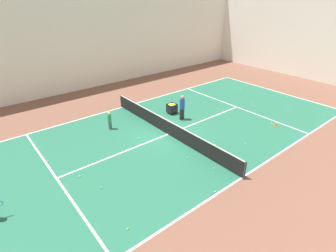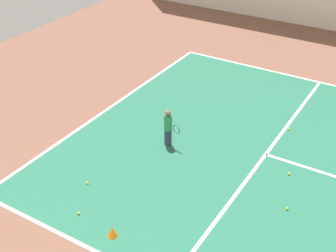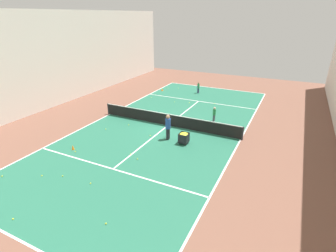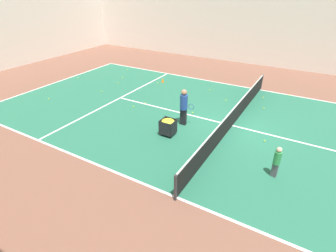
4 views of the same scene
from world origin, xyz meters
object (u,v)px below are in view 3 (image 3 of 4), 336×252
at_px(player_near_baseline, 198,87).
at_px(ball_cart, 184,136).
at_px(coach_at_net, 168,125).
at_px(training_cone_1, 73,147).
at_px(child_midcourt, 214,113).
at_px(training_cone_0, 162,90).
at_px(tennis_net, 168,120).

height_order(player_near_baseline, ball_cart, player_near_baseline).
distance_m(coach_at_net, training_cone_1, 6.28).
relative_size(child_midcourt, training_cone_0, 4.60).
bearing_deg(ball_cart, player_near_baseline, -74.26).
relative_size(player_near_baseline, coach_at_net, 0.67).
bearing_deg(player_near_baseline, training_cone_0, -63.02).
xyz_separation_m(player_near_baseline, ball_cart, (-3.33, 11.83, -0.15)).
bearing_deg(coach_at_net, player_near_baseline, 5.50).
height_order(tennis_net, training_cone_1, tennis_net).
distance_m(player_near_baseline, coach_at_net, 11.88).
bearing_deg(training_cone_0, coach_at_net, 119.20).
bearing_deg(training_cone_1, ball_cart, -146.76).
bearing_deg(ball_cart, tennis_net, -44.34).
height_order(child_midcourt, ball_cart, child_midcourt).
height_order(ball_cart, training_cone_1, ball_cart).
bearing_deg(training_cone_0, child_midcourt, 141.55).
bearing_deg(training_cone_1, player_near_baseline, -99.48).
bearing_deg(ball_cart, training_cone_0, -56.40).
xyz_separation_m(tennis_net, child_midcourt, (-2.92, -2.44, 0.19)).
xyz_separation_m(tennis_net, coach_at_net, (-1.06, 2.10, 0.51)).
bearing_deg(coach_at_net, training_cone_0, 24.50).
bearing_deg(tennis_net, coach_at_net, 116.71).
relative_size(ball_cart, training_cone_1, 2.29).
distance_m(coach_at_net, ball_cart, 1.33).
bearing_deg(child_midcourt, training_cone_1, -26.60).
bearing_deg(ball_cart, coach_at_net, -6.22).
distance_m(tennis_net, coach_at_net, 2.41).
height_order(coach_at_net, child_midcourt, coach_at_net).
bearing_deg(tennis_net, training_cone_1, 59.14).
height_order(child_midcourt, training_cone_1, child_midcourt).
distance_m(coach_at_net, child_midcourt, 4.92).
relative_size(child_midcourt, training_cone_1, 3.68).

